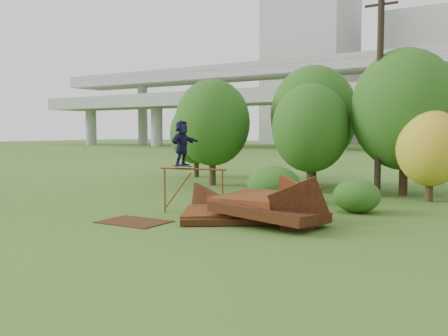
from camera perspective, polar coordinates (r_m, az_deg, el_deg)
The scene contains 17 objects.
ground at distance 15.12m, azimuth -1.63°, elevation -6.65°, with size 240.00×240.00×0.00m, color #2D5116.
scrap_pile at distance 15.75m, azimuth 3.44°, elevation -4.67°, with size 5.63×3.61×1.93m.
grind_rail at distance 17.16m, azimuth -3.57°, elevation -1.49°, with size 2.41×0.63×1.59m.
skateboard at distance 17.28m, azimuth -4.80°, elevation 0.22°, with size 0.75×0.36×0.08m.
skater at distance 17.25m, azimuth -4.82°, elevation 2.86°, with size 1.45×0.46×1.56m, color black.
flat_plate at distance 15.99m, azimuth -10.27°, elevation -6.07°, with size 2.08×1.49×0.03m, color #381F0C.
tree_0 at distance 26.30m, azimuth -1.34°, elevation 5.20°, with size 3.96×3.96×5.58m.
tree_1 at distance 26.58m, azimuth 10.21°, elevation 5.94°, with size 4.51×4.51×6.28m.
tree_2 at distance 23.59m, azimuth 9.87°, elevation 4.50°, with size 3.60×3.60×5.07m.
tree_3 at distance 23.57m, azimuth 19.99°, elevation 6.29°, with size 4.69×4.69×6.51m.
tree_4 at distance 21.84m, azimuth 22.52°, elevation 2.10°, with size 2.70×2.70×3.72m.
tree_6 at distance 31.12m, azimuth -3.19°, elevation 3.97°, with size 3.31×3.31×4.62m.
shrub_left at distance 19.89m, azimuth 5.69°, elevation -1.89°, with size 2.14×1.98×1.48m, color #154B14.
shrub_right at distance 18.10m, azimuth 14.93°, elevation -3.10°, with size 1.66×1.53×1.18m, color #154B14.
utility_pole at distance 22.76m, azimuth 17.33°, elevation 8.33°, with size 1.40×0.28×8.96m.
building_left at distance 117.75m, azimuth 9.88°, elevation 11.32°, with size 18.00×16.00×35.00m, color #9E9E99.
building_right at distance 117.31m, azimuth 21.31°, elevation 9.40°, with size 14.00×14.00×28.00m, color #9E9E99.
Camera 1 is at (8.49, -12.19, 2.86)m, focal length 40.00 mm.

